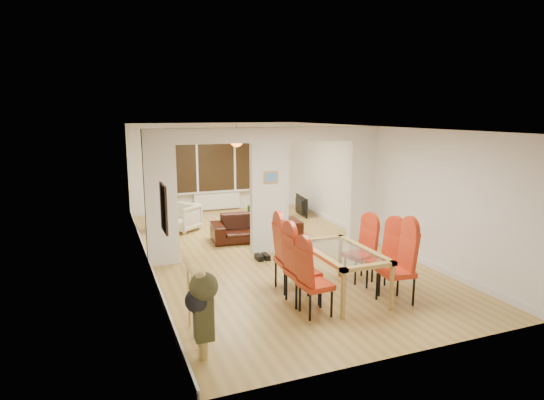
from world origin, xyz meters
TOP-DOWN VIEW (x-y plane):
  - floor at (0.00, 0.00)m, footprint 5.00×9.00m
  - room_walls at (0.00, 0.00)m, footprint 5.00×9.00m
  - divider_wall at (0.00, 0.00)m, footprint 5.00×0.18m
  - bay_window_blinds at (0.00, 4.44)m, footprint 3.00×0.08m
  - radiator at (0.00, 4.40)m, footprint 1.40×0.08m
  - pendant_light at (0.30, 3.30)m, footprint 0.36×0.36m
  - stair_newel at (-2.25, -3.20)m, footprint 0.40×1.20m
  - wall_poster at (-2.47, -2.40)m, footprint 0.04×0.52m
  - pillar_photo at (0.00, -0.10)m, footprint 0.30×0.03m
  - dining_table at (0.24, -2.61)m, footprint 0.91×1.62m
  - dining_chair_la at (-0.46, -3.08)m, footprint 0.46×0.46m
  - dining_chair_lb at (-0.46, -2.64)m, footprint 0.48×0.48m
  - dining_chair_lc at (-0.41, -2.09)m, footprint 0.49×0.49m
  - dining_chair_ra at (0.87, -3.16)m, footprint 0.53×0.53m
  - dining_chair_rb at (0.97, -2.68)m, footprint 0.52×0.52m
  - dining_chair_rc at (0.86, -2.12)m, footprint 0.49×0.49m
  - sofa at (0.06, 1.00)m, footprint 2.12×0.99m
  - armchair at (-1.41, 2.39)m, footprint 1.02×1.02m
  - person at (-1.93, 2.56)m, footprint 0.72×0.55m
  - television at (2.00, 2.93)m, footprint 0.97×0.24m
  - coffee_table at (0.55, 2.36)m, footprint 1.12×0.67m
  - bottle at (0.35, 2.45)m, footprint 0.07×0.07m
  - bowl at (0.75, 2.30)m, footprint 0.21×0.21m
  - shoes at (-0.32, -0.45)m, footprint 0.26×0.28m

SIDE VIEW (x-z plane):
  - floor at x=0.00m, z-range -0.01..0.01m
  - shoes at x=-0.32m, z-range 0.00..0.11m
  - coffee_table at x=0.55m, z-range 0.00..0.24m
  - bowl at x=0.75m, z-range 0.24..0.29m
  - television at x=2.00m, z-range 0.00..0.55m
  - sofa at x=0.06m, z-range 0.00..0.60m
  - radiator at x=0.00m, z-range 0.05..0.55m
  - armchair at x=-1.41m, z-range 0.00..0.67m
  - bottle at x=0.35m, z-range 0.24..0.51m
  - dining_table at x=0.24m, z-range 0.00..0.76m
  - dining_chair_rc at x=0.86m, z-range 0.00..1.05m
  - dining_chair_la at x=-0.46m, z-range 0.00..1.05m
  - dining_chair_rb at x=0.97m, z-range 0.00..1.09m
  - stair_newel at x=-2.25m, z-range 0.00..1.10m
  - dining_chair_lb at x=-0.46m, z-range 0.00..1.15m
  - dining_chair_lc at x=-0.41m, z-range 0.00..1.17m
  - dining_chair_ra at x=0.87m, z-range 0.00..1.18m
  - person at x=-1.93m, z-range 0.00..1.78m
  - room_walls at x=0.00m, z-range 0.00..2.60m
  - divider_wall at x=0.00m, z-range 0.00..2.60m
  - bay_window_blinds at x=0.00m, z-range 0.60..2.40m
  - wall_poster at x=-2.47m, z-range 1.27..1.94m
  - pillar_photo at x=0.00m, z-range 1.48..1.73m
  - pendant_light at x=0.30m, z-range 1.97..2.33m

